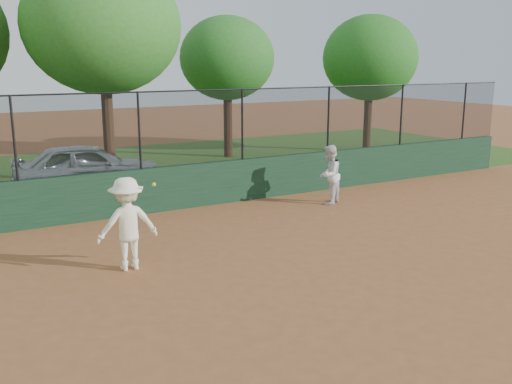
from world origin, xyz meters
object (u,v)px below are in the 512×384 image
player_second (329,175)px  tree_4 (370,58)px  tree_2 (103,26)px  player_main (127,224)px  tree_3 (227,59)px  parked_car (87,167)px

player_second → tree_4: 10.55m
tree_2 → tree_4: tree_2 is taller
player_main → tree_2: size_ratio=0.25×
player_main → tree_2: bearing=76.8°
tree_3 → tree_4: bearing=-15.5°
player_main → tree_3: tree_3 is taller
player_main → tree_4: 16.86m
parked_car → tree_2: tree_2 is taller
player_main → tree_3: bearing=55.0°
tree_3 → tree_4: tree_4 is taller
tree_3 → tree_4: 6.30m
player_second → tree_3: tree_3 is taller
player_second → tree_3: (1.18, 8.64, 3.20)m
player_main → parked_car: bearing=82.5°
parked_car → player_main: (-0.95, -7.25, 0.15)m
tree_2 → player_second: bearing=-51.7°
tree_2 → tree_3: 6.50m
parked_car → tree_4: 13.35m
player_second → player_main: 6.88m
tree_2 → parked_car: bearing=-137.9°
parked_car → tree_2: 4.45m
player_main → tree_2: (1.90, 8.10, 4.11)m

